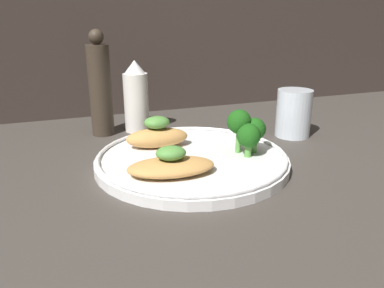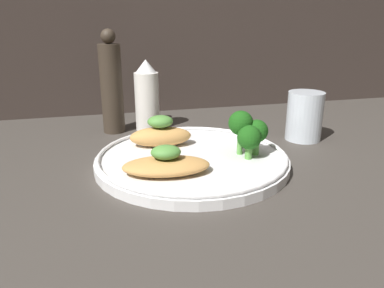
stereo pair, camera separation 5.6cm
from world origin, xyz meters
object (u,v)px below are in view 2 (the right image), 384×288
(broccoli_bunch, at_px, (248,131))
(drinking_glass, at_px, (305,116))
(pepper_grinder, at_px, (112,86))
(sauce_bottle, at_px, (147,97))
(plate, at_px, (192,159))

(broccoli_bunch, relative_size, drinking_glass, 0.78)
(pepper_grinder, xyz_separation_m, drinking_glass, (0.33, -0.14, -0.05))
(broccoli_bunch, height_order, drinking_glass, drinking_glass)
(sauce_bottle, bearing_deg, broccoli_bunch, -61.69)
(plate, xyz_separation_m, sauce_bottle, (-0.04, 0.21, 0.06))
(broccoli_bunch, xyz_separation_m, sauce_bottle, (-0.12, 0.22, 0.01))
(plate, bearing_deg, broccoli_bunch, -11.81)
(broccoli_bunch, distance_m, drinking_glass, 0.17)
(pepper_grinder, bearing_deg, plate, -63.18)
(sauce_bottle, xyz_separation_m, pepper_grinder, (-0.07, 0.00, 0.02))
(broccoli_bunch, bearing_deg, plate, 168.19)
(plate, distance_m, sauce_bottle, 0.22)
(sauce_bottle, height_order, drinking_glass, sauce_bottle)
(sauce_bottle, bearing_deg, plate, -79.49)
(sauce_bottle, height_order, pepper_grinder, pepper_grinder)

